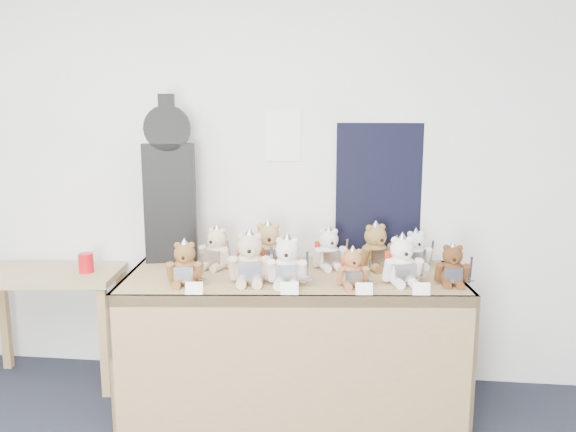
# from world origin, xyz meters

# --- Properties ---
(room_shell) EXTENTS (6.00, 6.00, 6.00)m
(room_shell) POSITION_xyz_m (0.80, 2.49, 1.52)
(room_shell) COLOR silver
(room_shell) RESTS_ON floor
(display_table) EXTENTS (1.92, 0.97, 0.77)m
(display_table) POSITION_xyz_m (0.90, 2.02, 0.61)
(display_table) COLOR olive
(display_table) RESTS_ON floor
(side_table) EXTENTS (0.90, 0.58, 0.71)m
(side_table) POSITION_xyz_m (-0.62, 2.19, 0.58)
(side_table) COLOR #947F4F
(side_table) RESTS_ON floor
(guitar_case) EXTENTS (0.32, 0.15, 1.00)m
(guitar_case) POSITION_xyz_m (0.14, 2.29, 1.26)
(guitar_case) COLOR black
(guitar_case) RESTS_ON display_table
(navy_board) EXTENTS (0.62, 0.05, 0.83)m
(navy_board) POSITION_xyz_m (1.43, 2.50, 1.19)
(navy_board) COLOR black
(navy_board) RESTS_ON display_table
(red_cup) EXTENTS (0.09, 0.09, 0.12)m
(red_cup) POSITION_xyz_m (-0.38, 2.21, 0.77)
(red_cup) COLOR red
(red_cup) RESTS_ON side_table
(teddy_front_far_left) EXTENTS (0.22, 0.19, 0.26)m
(teddy_front_far_left) POSITION_xyz_m (0.36, 1.84, 0.87)
(teddy_front_far_left) COLOR brown
(teddy_front_far_left) RESTS_ON display_table
(teddy_front_left) EXTENTS (0.26, 0.22, 0.31)m
(teddy_front_left) POSITION_xyz_m (0.69, 1.90, 0.89)
(teddy_front_left) COLOR #C3AB8A
(teddy_front_left) RESTS_ON display_table
(teddy_front_centre) EXTENTS (0.24, 0.19, 0.29)m
(teddy_front_centre) POSITION_xyz_m (0.89, 1.89, 0.89)
(teddy_front_centre) COLOR silver
(teddy_front_centre) RESTS_ON display_table
(teddy_front_right) EXTENTS (0.19, 0.17, 0.23)m
(teddy_front_right) POSITION_xyz_m (1.23, 1.91, 0.86)
(teddy_front_right) COLOR #9D653B
(teddy_front_right) RESTS_ON display_table
(teddy_front_far_right) EXTENTS (0.24, 0.22, 0.29)m
(teddy_front_far_right) POSITION_xyz_m (1.49, 1.99, 0.89)
(teddy_front_far_right) COLOR white
(teddy_front_far_right) RESTS_ON display_table
(teddy_front_end) EXTENTS (0.20, 0.16, 0.25)m
(teddy_front_end) POSITION_xyz_m (1.75, 2.00, 0.87)
(teddy_front_end) COLOR #55341D
(teddy_front_end) RESTS_ON display_table
(teddy_back_left) EXTENTS (0.22, 0.21, 0.27)m
(teddy_back_left) POSITION_xyz_m (0.45, 2.18, 0.88)
(teddy_back_left) COLOR beige
(teddy_back_left) RESTS_ON display_table
(teddy_back_centre_left) EXTENTS (0.26, 0.23, 0.31)m
(teddy_back_centre_left) POSITION_xyz_m (0.74, 2.19, 0.89)
(teddy_back_centre_left) COLOR tan
(teddy_back_centre_left) RESTS_ON display_table
(teddy_back_centre_right) EXTENTS (0.22, 0.21, 0.27)m
(teddy_back_centre_right) POSITION_xyz_m (1.09, 2.25, 0.88)
(teddy_back_centre_right) COLOR silver
(teddy_back_centre_right) RESTS_ON display_table
(teddy_back_right) EXTENTS (0.25, 0.24, 0.30)m
(teddy_back_right) POSITION_xyz_m (1.36, 2.27, 0.89)
(teddy_back_right) COLOR olive
(teddy_back_right) RESTS_ON display_table
(teddy_back_end) EXTENTS (0.21, 0.19, 0.25)m
(teddy_back_end) POSITION_xyz_m (1.59, 2.32, 0.87)
(teddy_back_end) COLOR white
(teddy_back_end) RESTS_ON display_table
(entry_card_a) EXTENTS (0.09, 0.03, 0.06)m
(entry_card_a) POSITION_xyz_m (0.45, 1.67, 0.80)
(entry_card_a) COLOR white
(entry_card_a) RESTS_ON display_table
(entry_card_b) EXTENTS (0.09, 0.03, 0.06)m
(entry_card_b) POSITION_xyz_m (0.92, 1.72, 0.81)
(entry_card_b) COLOR white
(entry_card_b) RESTS_ON display_table
(entry_card_c) EXTENTS (0.09, 0.03, 0.06)m
(entry_card_c) POSITION_xyz_m (1.29, 1.76, 0.80)
(entry_card_c) COLOR white
(entry_card_c) RESTS_ON display_table
(entry_card_d) EXTENTS (0.09, 0.03, 0.06)m
(entry_card_d) POSITION_xyz_m (1.57, 1.79, 0.80)
(entry_card_d) COLOR white
(entry_card_d) RESTS_ON display_table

